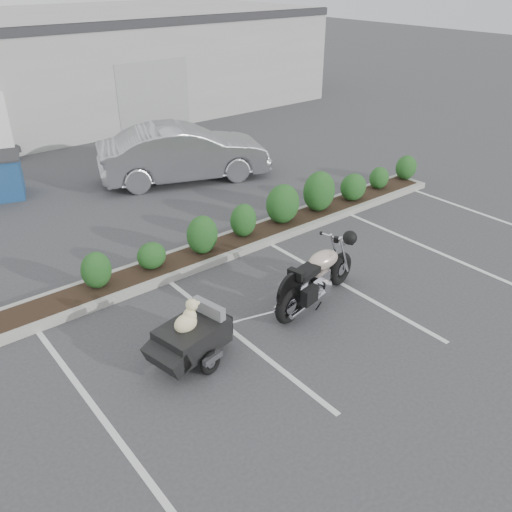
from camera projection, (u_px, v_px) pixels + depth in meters
ground at (281, 293)px, 10.70m from camera, size 90.00×90.00×0.00m
planter_kerb at (252, 237)px, 12.73m from camera, size 12.00×1.00×0.15m
building at (1, 70)px, 21.42m from camera, size 26.00×10.00×4.00m
motorcycle at (317, 277)px, 10.17m from camera, size 2.40×1.01×1.39m
pet_trailer at (191, 336)px, 8.68m from camera, size 1.96×1.12×1.15m
sedan at (184, 153)px, 15.97m from camera, size 5.24×3.29×1.63m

